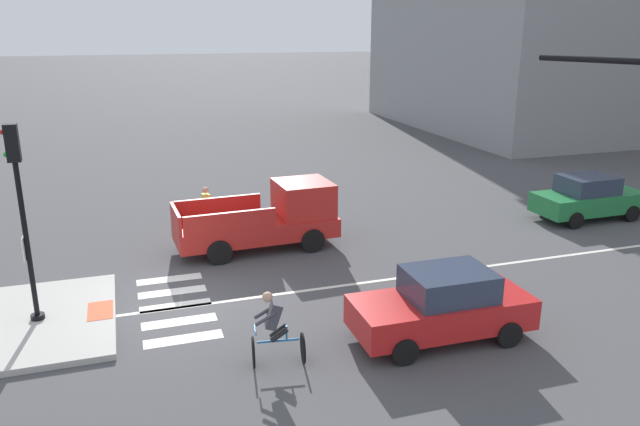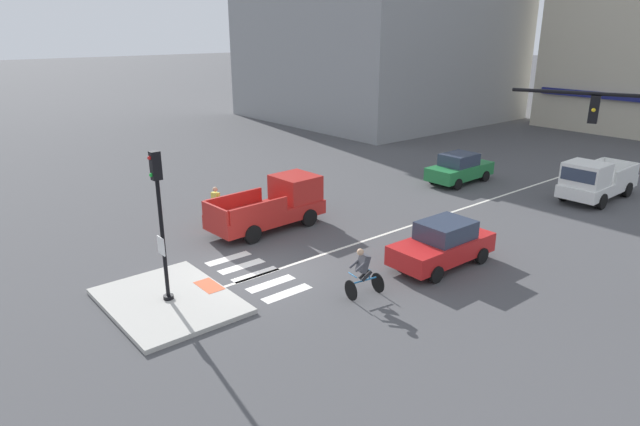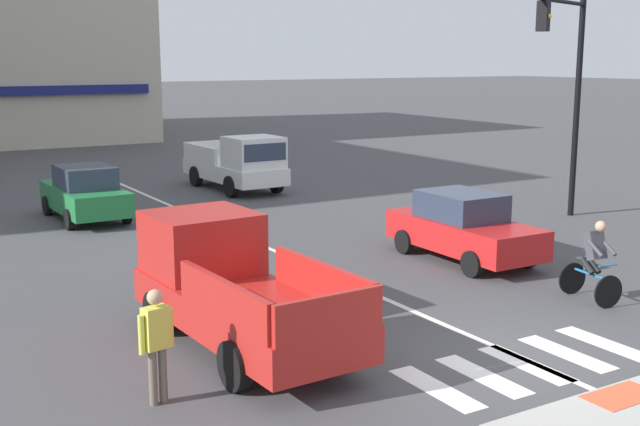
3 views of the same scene
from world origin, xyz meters
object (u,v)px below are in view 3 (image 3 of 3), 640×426
object	(u,v)px
car_green_westbound_distant	(85,193)
car_red_eastbound_mid	(463,227)
cyclist	(594,259)
pickup_truck_red_westbound_near	(231,286)
pickup_truck_white_eastbound_distant	(240,164)
pedestrian_at_curb_left	(156,337)
traffic_light_mast	(566,73)

from	to	relation	value
car_green_westbound_distant	car_red_eastbound_mid	world-z (taller)	same
car_red_eastbound_mid	cyclist	size ratio (longest dim) A/B	2.45
pickup_truck_red_westbound_near	pickup_truck_white_eastbound_distant	xyz separation A→B (m)	(6.96, 14.31, 0.00)
pedestrian_at_curb_left	pickup_truck_white_eastbound_distant	bearing A→B (deg)	60.99
pickup_truck_red_westbound_near	cyclist	xyz separation A→B (m)	(7.12, -1.65, -0.11)
traffic_light_mast	cyclist	xyz separation A→B (m)	(-5.68, -6.10, -3.48)
car_green_westbound_distant	pickup_truck_red_westbound_near	xyz separation A→B (m)	(-0.69, -11.90, 0.17)
car_red_eastbound_mid	pickup_truck_red_westbound_near	world-z (taller)	pickup_truck_red_westbound_near
car_green_westbound_distant	pickup_truck_white_eastbound_distant	distance (m)	6.72
car_red_eastbound_mid	cyclist	distance (m)	3.92
pickup_truck_red_westbound_near	pedestrian_at_curb_left	bearing A→B (deg)	-137.84
cyclist	car_green_westbound_distant	bearing A→B (deg)	115.38
car_green_westbound_distant	pickup_truck_red_westbound_near	distance (m)	11.92
pickup_truck_white_eastbound_distant	pedestrian_at_curb_left	distance (m)	18.39
traffic_light_mast	pickup_truck_white_eastbound_distant	size ratio (longest dim) A/B	1.28
cyclist	pedestrian_at_curb_left	world-z (taller)	cyclist
pickup_truck_white_eastbound_distant	cyclist	bearing A→B (deg)	-89.43
pedestrian_at_curb_left	car_green_westbound_distant	bearing A→B (deg)	79.04
car_red_eastbound_mid	pickup_truck_red_westbound_near	xyz separation A→B (m)	(-7.16, -2.27, 0.17)
traffic_light_mast	car_green_westbound_distant	xyz separation A→B (m)	(-12.11, 7.45, -3.55)
car_red_eastbound_mid	pedestrian_at_curb_left	xyz separation A→B (m)	(-9.11, -4.04, 0.17)
car_green_westbound_distant	cyclist	xyz separation A→B (m)	(6.43, -13.55, 0.06)
pickup_truck_red_westbound_near	cyclist	bearing A→B (deg)	-13.07
cyclist	pedestrian_at_curb_left	distance (m)	9.08
pedestrian_at_curb_left	pickup_truck_red_westbound_near	bearing A→B (deg)	42.16
car_green_westbound_distant	pedestrian_at_curb_left	distance (m)	13.93
cyclist	pedestrian_at_curb_left	size ratio (longest dim) A/B	1.01
pickup_truck_red_westbound_near	pedestrian_at_curb_left	distance (m)	2.64
pedestrian_at_curb_left	car_red_eastbound_mid	bearing A→B (deg)	23.92
car_green_westbound_distant	car_red_eastbound_mid	xyz separation A→B (m)	(6.47, -9.63, 0.00)
traffic_light_mast	pickup_truck_white_eastbound_distant	xyz separation A→B (m)	(-5.84, 9.86, -3.38)
pickup_truck_red_westbound_near	pickup_truck_white_eastbound_distant	world-z (taller)	same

